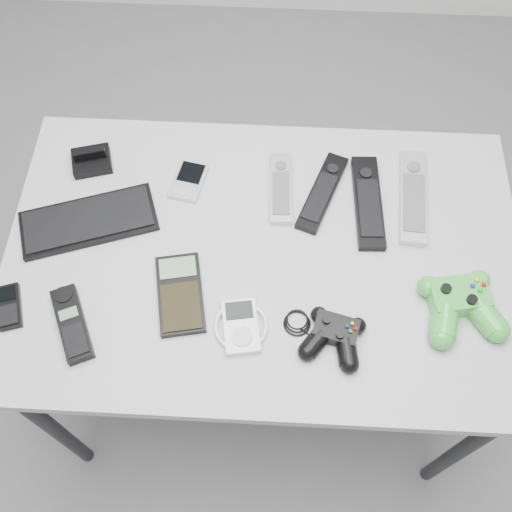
{
  "coord_description": "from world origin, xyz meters",
  "views": [
    {
      "loc": [
        0.01,
        -0.58,
        1.85
      ],
      "look_at": [
        -0.02,
        0.02,
        0.76
      ],
      "focal_mm": 42.0,
      "sensor_mm": 36.0,
      "label": 1
    }
  ],
  "objects_px": {
    "pda_keyboard": "(89,221)",
    "remote_black_b": "(368,202)",
    "desk": "(263,267)",
    "remote_silver_a": "(281,188)",
    "pda": "(189,181)",
    "remote_silver_b": "(413,196)",
    "controller_green": "(461,303)",
    "controller_black": "(334,335)",
    "remote_black_a": "(322,192)",
    "mp3_player": "(241,326)",
    "mobile_phone": "(9,307)",
    "cordless_handset": "(72,324)",
    "calculator": "(180,294)"
  },
  "relations": [
    {
      "from": "pda",
      "to": "cordless_handset",
      "type": "distance_m",
      "value": 0.41
    },
    {
      "from": "calculator",
      "to": "controller_black",
      "type": "xyz_separation_m",
      "value": [
        0.31,
        -0.08,
        0.01
      ]
    },
    {
      "from": "remote_silver_a",
      "to": "mobile_phone",
      "type": "height_order",
      "value": "remote_silver_a"
    },
    {
      "from": "desk",
      "to": "pda_keyboard",
      "type": "bearing_deg",
      "value": 171.66
    },
    {
      "from": "desk",
      "to": "pda_keyboard",
      "type": "height_order",
      "value": "pda_keyboard"
    },
    {
      "from": "desk",
      "to": "mobile_phone",
      "type": "relative_size",
      "value": 11.29
    },
    {
      "from": "mobile_phone",
      "to": "controller_green",
      "type": "bearing_deg",
      "value": -15.18
    },
    {
      "from": "pda_keyboard",
      "to": "remote_silver_a",
      "type": "bearing_deg",
      "value": -4.46
    },
    {
      "from": "remote_black_b",
      "to": "calculator",
      "type": "height_order",
      "value": "remote_black_b"
    },
    {
      "from": "remote_silver_a",
      "to": "remote_black_b",
      "type": "xyz_separation_m",
      "value": [
        0.19,
        -0.03,
        0.0
      ]
    },
    {
      "from": "remote_silver_a",
      "to": "mobile_phone",
      "type": "distance_m",
      "value": 0.63
    },
    {
      "from": "mp3_player",
      "to": "remote_silver_b",
      "type": "bearing_deg",
      "value": 32.57
    },
    {
      "from": "pda",
      "to": "controller_green",
      "type": "bearing_deg",
      "value": -14.62
    },
    {
      "from": "remote_black_a",
      "to": "calculator",
      "type": "height_order",
      "value": "remote_black_a"
    },
    {
      "from": "desk",
      "to": "cordless_handset",
      "type": "distance_m",
      "value": 0.42
    },
    {
      "from": "remote_silver_b",
      "to": "cordless_handset",
      "type": "height_order",
      "value": "same"
    },
    {
      "from": "pda_keyboard",
      "to": "cordless_handset",
      "type": "bearing_deg",
      "value": -105.83
    },
    {
      "from": "desk",
      "to": "pda",
      "type": "height_order",
      "value": "pda"
    },
    {
      "from": "pda",
      "to": "remote_silver_b",
      "type": "height_order",
      "value": "remote_silver_b"
    },
    {
      "from": "remote_silver_a",
      "to": "desk",
      "type": "bearing_deg",
      "value": -103.26
    },
    {
      "from": "pda_keyboard",
      "to": "remote_black_b",
      "type": "xyz_separation_m",
      "value": [
        0.61,
        0.08,
        0.0
      ]
    },
    {
      "from": "mobile_phone",
      "to": "pda",
      "type": "bearing_deg",
      "value": 27.0
    },
    {
      "from": "pda",
      "to": "remote_black_a",
      "type": "relative_size",
      "value": 0.48
    },
    {
      "from": "cordless_handset",
      "to": "controller_black",
      "type": "relative_size",
      "value": 0.79
    },
    {
      "from": "remote_black_b",
      "to": "remote_silver_b",
      "type": "bearing_deg",
      "value": 8.3
    },
    {
      "from": "remote_silver_a",
      "to": "remote_black_a",
      "type": "xyz_separation_m",
      "value": [
        0.09,
        -0.01,
        0.0
      ]
    },
    {
      "from": "calculator",
      "to": "pda_keyboard",
      "type": "bearing_deg",
      "value": 132.04
    },
    {
      "from": "remote_black_b",
      "to": "remote_silver_b",
      "type": "height_order",
      "value": "remote_silver_b"
    },
    {
      "from": "desk",
      "to": "remote_silver_a",
      "type": "relative_size",
      "value": 5.9
    },
    {
      "from": "desk",
      "to": "remote_black_b",
      "type": "bearing_deg",
      "value": 31.03
    },
    {
      "from": "remote_silver_a",
      "to": "cordless_handset",
      "type": "height_order",
      "value": "cordless_handset"
    },
    {
      "from": "remote_silver_b",
      "to": "mp3_player",
      "type": "height_order",
      "value": "remote_silver_b"
    },
    {
      "from": "calculator",
      "to": "controller_black",
      "type": "relative_size",
      "value": 0.87
    },
    {
      "from": "remote_black_a",
      "to": "calculator",
      "type": "relative_size",
      "value": 1.21
    },
    {
      "from": "pda",
      "to": "cordless_handset",
      "type": "height_order",
      "value": "cordless_handset"
    },
    {
      "from": "pda",
      "to": "remote_black_a",
      "type": "height_order",
      "value": "remote_black_a"
    },
    {
      "from": "remote_black_b",
      "to": "controller_green",
      "type": "relative_size",
      "value": 1.41
    },
    {
      "from": "remote_silver_a",
      "to": "pda_keyboard",
      "type": "bearing_deg",
      "value": -167.61
    },
    {
      "from": "remote_black_a",
      "to": "mp3_player",
      "type": "bearing_deg",
      "value": -95.64
    },
    {
      "from": "pda_keyboard",
      "to": "remote_black_a",
      "type": "height_order",
      "value": "remote_black_a"
    },
    {
      "from": "desk",
      "to": "remote_silver_b",
      "type": "relative_size",
      "value": 4.47
    },
    {
      "from": "desk",
      "to": "remote_black_a",
      "type": "height_order",
      "value": "remote_black_a"
    },
    {
      "from": "pda_keyboard",
      "to": "remote_black_b",
      "type": "bearing_deg",
      "value": -11.58
    },
    {
      "from": "pda_keyboard",
      "to": "remote_black_b",
      "type": "relative_size",
      "value": 1.2
    },
    {
      "from": "desk",
      "to": "remote_black_a",
      "type": "distance_m",
      "value": 0.22
    },
    {
      "from": "remote_silver_b",
      "to": "controller_green",
      "type": "xyz_separation_m",
      "value": [
        0.07,
        -0.26,
        0.02
      ]
    },
    {
      "from": "remote_silver_a",
      "to": "cordless_handset",
      "type": "distance_m",
      "value": 0.53
    },
    {
      "from": "controller_black",
      "to": "remote_black_a",
      "type": "bearing_deg",
      "value": 108.12
    },
    {
      "from": "pda_keyboard",
      "to": "controller_green",
      "type": "distance_m",
      "value": 0.8
    },
    {
      "from": "pda_keyboard",
      "to": "controller_green",
      "type": "height_order",
      "value": "controller_green"
    }
  ]
}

